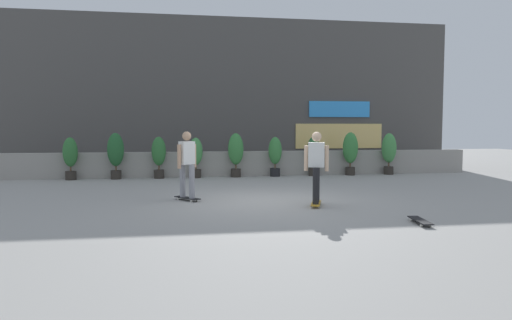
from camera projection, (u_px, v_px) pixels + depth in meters
ground_plane at (266, 201)px, 11.39m from camera, size 48.00×48.00×0.00m
planter_wall at (237, 164)px, 17.26m from camera, size 18.00×0.40×0.90m
building_backdrop at (226, 95)px, 21.01m from camera, size 20.00×2.08×6.50m
potted_plant_0 at (70, 155)px, 15.88m from camera, size 0.49×0.49×1.45m
potted_plant_1 at (116, 152)px, 16.11m from camera, size 0.56×0.56×1.60m
potted_plant_2 at (159, 154)px, 16.35m from camera, size 0.50×0.50×1.47m
potted_plant_3 at (196, 155)px, 16.56m from camera, size 0.48×0.48×1.43m
potted_plant_4 at (236, 151)px, 16.77m from camera, size 0.55×0.55×1.58m
potted_plant_5 at (275, 154)px, 17.01m from camera, size 0.48×0.48×1.44m
potted_plant_6 at (314, 153)px, 17.24m from camera, size 0.49×0.49×1.45m
potted_plant_7 at (350, 150)px, 17.46m from camera, size 0.57×0.57×1.61m
potted_plant_8 at (389, 150)px, 17.70m from camera, size 0.55×0.55×1.57m
skater_far_left at (316, 165)px, 10.59m from camera, size 0.53×0.82×1.70m
skater_far_right at (187, 162)px, 11.39m from camera, size 0.65×0.75×1.70m
skateboard_near_camera at (420, 221)px, 8.70m from camera, size 0.30×0.82×0.08m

